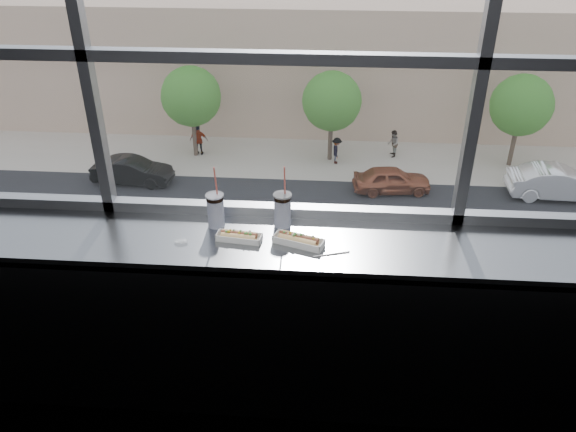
# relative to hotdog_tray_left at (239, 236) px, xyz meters

# --- Properties ---
(wall_back_lower) EXTENTS (6.00, 0.00, 6.00)m
(wall_back_lower) POSITION_rel_hotdog_tray_left_xyz_m (0.19, 0.29, -0.57)
(wall_back_lower) COLOR black
(wall_back_lower) RESTS_ON ground
(counter) EXTENTS (6.00, 0.55, 0.06)m
(counter) POSITION_rel_hotdog_tray_left_xyz_m (0.19, 0.02, -0.05)
(counter) COLOR gray
(counter) RESTS_ON ground
(counter_fascia) EXTENTS (6.00, 0.04, 1.04)m
(counter_fascia) POSITION_rel_hotdog_tray_left_xyz_m (0.19, -0.24, -0.57)
(counter_fascia) COLOR gray
(counter_fascia) RESTS_ON ground
(hotdog_tray_left) EXTENTS (0.25, 0.11, 0.06)m
(hotdog_tray_left) POSITION_rel_hotdog_tray_left_xyz_m (0.00, 0.00, 0.00)
(hotdog_tray_left) COLOR white
(hotdog_tray_left) RESTS_ON counter
(hotdog_tray_right) EXTENTS (0.28, 0.17, 0.07)m
(hotdog_tray_right) POSITION_rel_hotdog_tray_left_xyz_m (0.32, -0.02, 0.00)
(hotdog_tray_right) COLOR white
(hotdog_tray_right) RESTS_ON counter
(soda_cup_left) EXTENTS (0.10, 0.10, 0.37)m
(soda_cup_left) POSITION_rel_hotdog_tray_left_xyz_m (-0.15, 0.14, 0.08)
(soda_cup_left) COLOR white
(soda_cup_left) RESTS_ON counter
(soda_cup_right) EXTENTS (0.10, 0.10, 0.37)m
(soda_cup_right) POSITION_rel_hotdog_tray_left_xyz_m (0.22, 0.17, 0.08)
(soda_cup_right) COLOR white
(soda_cup_right) RESTS_ON counter
(loose_straw) EXTENTS (0.19, 0.07, 0.01)m
(loose_straw) POSITION_rel_hotdog_tray_left_xyz_m (0.49, -0.10, -0.02)
(loose_straw) COLOR white
(loose_straw) RESTS_ON counter
(wrapper) EXTENTS (0.09, 0.06, 0.02)m
(wrapper) POSITION_rel_hotdog_tray_left_xyz_m (-0.30, -0.05, -0.01)
(wrapper) COLOR silver
(wrapper) RESTS_ON counter
(plaza_ground) EXTENTS (120.00, 120.00, 0.00)m
(plaza_ground) POSITION_rel_hotdog_tray_left_xyz_m (0.19, 43.79, -12.12)
(plaza_ground) COLOR #B8AC9A
(plaza_ground) RESTS_ON ground
(street_asphalt) EXTENTS (80.00, 10.00, 0.06)m
(street_asphalt) POSITION_rel_hotdog_tray_left_xyz_m (0.19, 20.29, -12.09)
(street_asphalt) COLOR black
(street_asphalt) RESTS_ON plaza_ground
(far_sidewalk) EXTENTS (80.00, 6.00, 0.04)m
(far_sidewalk) POSITION_rel_hotdog_tray_left_xyz_m (0.19, 28.29, -12.10)
(far_sidewalk) COLOR #B8AC9A
(far_sidewalk) RESTS_ON plaza_ground
(far_building) EXTENTS (50.00, 14.00, 8.00)m
(far_building) POSITION_rel_hotdog_tray_left_xyz_m (0.19, 38.29, -8.12)
(far_building) COLOR tan
(far_building) RESTS_ON plaza_ground
(car_far_a) EXTENTS (2.60, 5.76, 1.89)m
(car_far_a) POSITION_rel_hotdog_tray_left_xyz_m (-10.05, 24.29, -11.12)
(car_far_a) COLOR black
(car_far_a) RESTS_ON street_asphalt
(car_near_b) EXTENTS (3.07, 6.75, 2.21)m
(car_near_b) POSITION_rel_hotdog_tray_left_xyz_m (-4.97, 16.29, -10.96)
(car_near_b) COLOR black
(car_near_b) RESTS_ON street_asphalt
(car_far_c) EXTENTS (2.99, 6.75, 2.22)m
(car_far_c) POSITION_rel_hotdog_tray_left_xyz_m (12.35, 24.29, -10.95)
(car_far_c) COLOR white
(car_far_c) RESTS_ON street_asphalt
(car_near_d) EXTENTS (3.51, 7.21, 2.33)m
(car_near_d) POSITION_rel_hotdog_tray_left_xyz_m (6.70, 16.29, -10.90)
(car_near_d) COLOR silver
(car_near_d) RESTS_ON street_asphalt
(car_far_b) EXTENTS (2.90, 5.72, 1.83)m
(car_far_b) POSITION_rel_hotdog_tray_left_xyz_m (3.88, 24.29, -11.15)
(car_far_b) COLOR #9C492B
(car_far_b) RESTS_ON street_asphalt
(car_near_c) EXTENTS (3.64, 6.99, 2.23)m
(car_near_c) POSITION_rel_hotdog_tray_left_xyz_m (0.81, 16.29, -10.95)
(car_near_c) COLOR maroon
(car_near_c) RESTS_ON street_asphalt
(car_near_a) EXTENTS (3.64, 6.94, 2.21)m
(car_near_a) POSITION_rel_hotdog_tray_left_xyz_m (-12.75, 16.29, -10.96)
(car_near_a) COLOR #9E9E9E
(car_near_a) RESTS_ON street_asphalt
(pedestrian_b) EXTENTS (0.63, 0.83, 1.88)m
(pedestrian_b) POSITION_rel_hotdog_tray_left_xyz_m (0.98, 27.76, -11.15)
(pedestrian_b) COLOR #66605B
(pedestrian_b) RESTS_ON far_sidewalk
(pedestrian_a) EXTENTS (0.99, 0.74, 2.22)m
(pedestrian_a) POSITION_rel_hotdog_tray_left_xyz_m (-7.26, 28.41, -10.97)
(pedestrian_a) COLOR #66605B
(pedestrian_a) RESTS_ON far_sidewalk
(pedestrian_c) EXTENTS (0.65, 0.86, 1.95)m
(pedestrian_c) POSITION_rel_hotdog_tray_left_xyz_m (4.33, 29.00, -11.11)
(pedestrian_c) COLOR #66605B
(pedestrian_c) RESTS_ON far_sidewalk
(tree_left) EXTENTS (3.47, 3.47, 5.42)m
(tree_left) POSITION_rel_hotdog_tray_left_xyz_m (-7.47, 28.29, -8.45)
(tree_left) COLOR #47382B
(tree_left) RESTS_ON far_sidewalk
(tree_center) EXTENTS (3.39, 3.39, 5.30)m
(tree_center) POSITION_rel_hotdog_tray_left_xyz_m (0.59, 28.29, -8.53)
(tree_center) COLOR #47382B
(tree_center) RESTS_ON far_sidewalk
(tree_right) EXTENTS (3.42, 3.42, 5.35)m
(tree_right) POSITION_rel_hotdog_tray_left_xyz_m (11.05, 28.29, -8.50)
(tree_right) COLOR #47382B
(tree_right) RESTS_ON far_sidewalk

